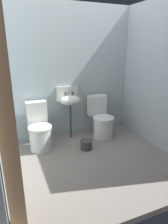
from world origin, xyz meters
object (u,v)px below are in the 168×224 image
toilet_left (39,130)px  toilet_right (101,121)px  bucket (86,144)px  wooden_door_post (4,109)px  sink (70,100)px

toilet_left → toilet_right: same height
toilet_right → bucket: (-0.48, -0.39, -0.24)m
bucket → toilet_right: bearing=38.6°
toilet_right → bucket: size_ratio=3.57×
wooden_door_post → bucket: 2.06m
toilet_left → sink: 0.79m
toilet_left → bucket: 0.85m
toilet_left → toilet_right: bearing=-179.0°
wooden_door_post → toilet_right: wooden_door_post is taller
wooden_door_post → toilet_left: wooden_door_post is taller
wooden_door_post → sink: size_ratio=2.47×
toilet_left → wooden_door_post: bearing=73.4°
toilet_left → bucket: (0.72, -0.39, -0.24)m
toilet_left → toilet_right: (1.21, -0.00, 0.00)m
wooden_door_post → sink: (1.13, 1.78, -0.47)m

